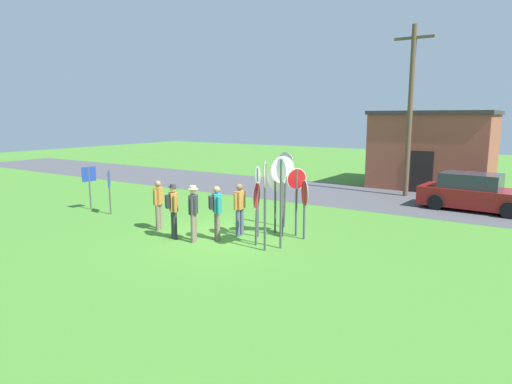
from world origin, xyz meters
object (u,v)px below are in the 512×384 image
object	(u,v)px
person_in_dark_shirt	(240,207)
info_panel_middle	(89,180)
person_in_teal	(173,207)
info_panel_leftmost	(109,185)
stop_sign_rear_left	(265,190)
person_holding_notes	(158,202)
person_near_signs	(216,209)
parked_car_on_street	(475,194)
stop_sign_far_back	(285,177)
stop_sign_low_front	(258,190)
person_on_left	(193,210)
stop_sign_center_cluster	(281,188)
stop_sign_nearest	(297,191)
stop_sign_tallest	(257,203)
stop_sign_rear_right	(275,188)
stop_sign_leaning_left	(283,181)
stop_sign_leaning_right	(304,199)

from	to	relation	value
person_in_dark_shirt	info_panel_middle	size ratio (longest dim) A/B	0.95
info_panel_middle	person_in_teal	bearing A→B (deg)	-12.64
person_in_dark_shirt	info_panel_leftmost	size ratio (longest dim) A/B	0.99
stop_sign_rear_left	person_holding_notes	size ratio (longest dim) A/B	1.52
person_near_signs	parked_car_on_street	bearing A→B (deg)	57.15
stop_sign_far_back	person_holding_notes	xyz separation A→B (m)	(-3.36, -2.70, -0.82)
stop_sign_low_front	stop_sign_rear_left	bearing A→B (deg)	-49.14
stop_sign_far_back	person_on_left	bearing A→B (deg)	-114.03
person_in_teal	info_panel_middle	world-z (taller)	info_panel_middle
stop_sign_rear_left	person_in_dark_shirt	size ratio (longest dim) A/B	1.52
stop_sign_rear_left	stop_sign_center_cluster	distance (m)	0.52
stop_sign_center_cluster	info_panel_leftmost	distance (m)	7.92
parked_car_on_street	stop_sign_nearest	xyz separation A→B (m)	(-4.19, -7.56, 0.79)
person_on_left	stop_sign_tallest	bearing A→B (deg)	22.08
person_holding_notes	person_on_left	world-z (taller)	person_on_left
person_holding_notes	person_in_teal	xyz separation A→B (m)	(1.18, -0.53, 0.06)
stop_sign_far_back	person_in_dark_shirt	bearing A→B (deg)	-109.21
person_holding_notes	person_in_teal	distance (m)	1.29
person_in_dark_shirt	stop_sign_rear_left	bearing A→B (deg)	-30.88
stop_sign_rear_left	person_holding_notes	distance (m)	4.34
person_on_left	stop_sign_rear_right	bearing A→B (deg)	57.33
stop_sign_far_back	stop_sign_rear_left	world-z (taller)	stop_sign_far_back
parked_car_on_street	stop_sign_leaning_left	distance (m)	9.16
stop_sign_rear_right	info_panel_leftmost	world-z (taller)	stop_sign_rear_right
stop_sign_center_cluster	stop_sign_leaning_left	bearing A→B (deg)	118.40
stop_sign_far_back	person_on_left	distance (m)	3.54
stop_sign_far_back	info_panel_leftmost	distance (m)	7.05
stop_sign_rear_right	person_on_left	xyz separation A→B (m)	(-1.50, -2.34, -0.51)
parked_car_on_street	person_in_teal	size ratio (longest dim) A/B	2.54
stop_sign_leaning_right	stop_sign_far_back	size ratio (longest dim) A/B	0.72
stop_sign_leaning_left	info_panel_middle	distance (m)	8.76
stop_sign_leaning_right	stop_sign_center_cluster	size ratio (longest dim) A/B	0.71
stop_sign_low_front	stop_sign_rear_right	bearing A→B (deg)	77.86
stop_sign_leaning_right	person_holding_notes	size ratio (longest dim) A/B	1.11
person_in_dark_shirt	person_on_left	distance (m)	1.54
stop_sign_leaning_left	stop_sign_rear_right	xyz separation A→B (m)	(-0.47, 0.36, -0.30)
stop_sign_low_front	person_in_dark_shirt	size ratio (longest dim) A/B	1.34
stop_sign_low_front	person_near_signs	xyz separation A→B (m)	(-0.88, -1.00, -0.54)
stop_sign_tallest	info_panel_leftmost	size ratio (longest dim) A/B	1.12
stop_sign_nearest	person_in_dark_shirt	xyz separation A→B (m)	(-1.52, -0.99, -0.53)
stop_sign_far_back	person_in_teal	world-z (taller)	stop_sign_far_back
stop_sign_low_front	person_on_left	distance (m)	2.11
stop_sign_leaning_left	person_holding_notes	size ratio (longest dim) A/B	1.53
stop_sign_far_back	stop_sign_nearest	size ratio (longest dim) A/B	1.19
stop_sign_rear_right	info_panel_leftmost	xyz separation A→B (m)	(-6.82, -1.21, -0.31)
parked_car_on_street	stop_sign_tallest	bearing A→B (deg)	-116.98
parked_car_on_street	stop_sign_low_front	xyz separation A→B (m)	(-5.15, -8.33, 0.83)
person_near_signs	person_on_left	size ratio (longest dim) A/B	0.97
stop_sign_tallest	person_near_signs	distance (m)	1.42
stop_sign_tallest	info_panel_middle	distance (m)	8.58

